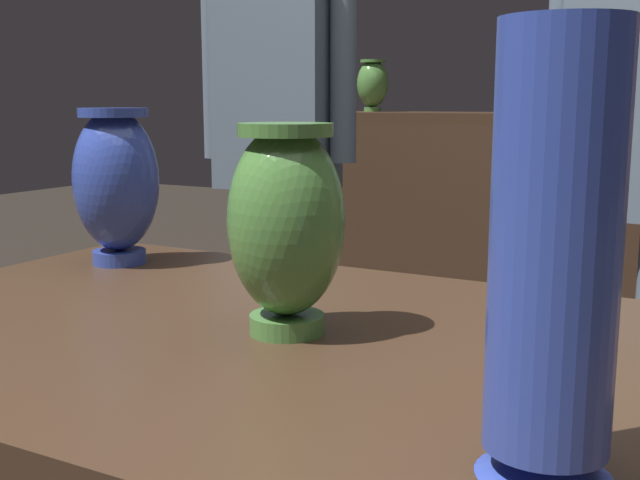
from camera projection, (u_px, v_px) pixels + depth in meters
name	position (u px, v px, depth m)	size (l,w,h in m)	color
back_display_shelf	(636.00, 259.00, 2.72)	(2.60, 0.40, 0.99)	#382619
vase_centerpiece	(285.00, 222.00, 0.78)	(0.12, 0.12, 0.21)	#477A38
vase_tall_behind	(554.00, 260.00, 0.48)	(0.09, 0.09, 0.28)	#2D429E
vase_right_accent	(116.00, 181.00, 1.13)	(0.12, 0.12, 0.22)	#2D429E
shelf_vase_far_left	(373.00, 83.00, 3.16)	(0.13, 0.13, 0.20)	#477A38
visitor_center_back	(638.00, 158.00, 1.83)	(0.46, 0.24, 1.54)	slate
visitor_near_left	(277.00, 134.00, 2.18)	(0.47, 0.20, 1.60)	#846B56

